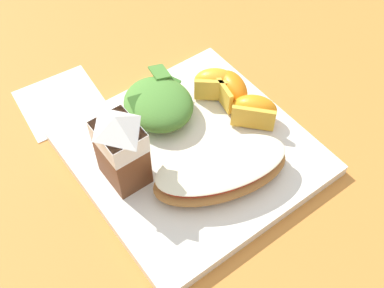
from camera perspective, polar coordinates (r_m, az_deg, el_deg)
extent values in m
plane|color=#C67A33|center=(0.63, 0.00, -1.45)|extent=(3.00, 3.00, 0.00)
cube|color=white|center=(0.62, 0.00, -1.02)|extent=(0.28, 0.28, 0.02)
ellipsoid|color=#A87038|center=(0.58, 3.21, -3.54)|extent=(0.12, 0.19, 0.03)
ellipsoid|color=#B22D19|center=(0.57, 3.25, -2.93)|extent=(0.11, 0.17, 0.01)
ellipsoid|color=beige|center=(0.56, 3.29, -2.53)|extent=(0.12, 0.18, 0.01)
ellipsoid|color=#4C8433|center=(0.64, -3.94, 4.82)|extent=(0.10, 0.09, 0.04)
cube|color=#3D7028|center=(0.66, -2.77, 7.09)|extent=(0.03, 0.04, 0.01)
cube|color=#3D7028|center=(0.63, -6.00, 5.01)|extent=(0.03, 0.04, 0.01)
cube|color=#4C8433|center=(0.66, -3.88, 8.54)|extent=(0.04, 0.03, 0.01)
cube|color=#4C8433|center=(0.64, -5.39, 5.14)|extent=(0.04, 0.04, 0.01)
cube|color=brown|center=(0.56, -8.35, -1.11)|extent=(0.06, 0.04, 0.09)
cube|color=white|center=(0.54, -8.72, 0.87)|extent=(0.06, 0.04, 0.03)
pyramid|color=white|center=(0.52, -9.04, 2.52)|extent=(0.06, 0.04, 0.02)
ellipsoid|color=orange|center=(0.64, 7.43, 4.14)|extent=(0.07, 0.07, 0.04)
cube|color=gold|center=(0.63, 7.27, 3.06)|extent=(0.05, 0.04, 0.03)
ellipsoid|color=orange|center=(0.66, 4.77, 6.64)|extent=(0.07, 0.05, 0.04)
cube|color=gold|center=(0.66, 3.51, 6.23)|extent=(0.06, 0.02, 0.03)
ellipsoid|color=orange|center=(0.67, 2.82, 7.40)|extent=(0.07, 0.07, 0.04)
cube|color=gold|center=(0.66, 2.77, 6.41)|extent=(0.04, 0.05, 0.03)
cube|color=white|center=(0.72, -15.33, 4.91)|extent=(0.12, 0.12, 0.00)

